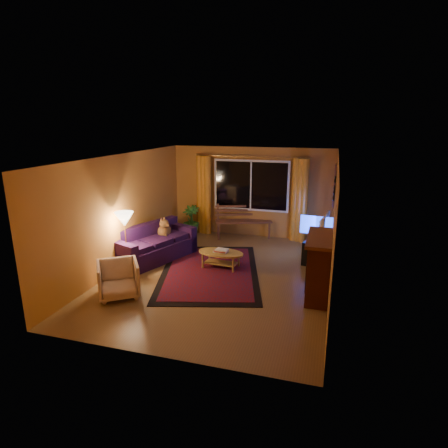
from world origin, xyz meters
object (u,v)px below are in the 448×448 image
(bench, at_px, (243,229))
(floor_lamp, at_px, (126,243))
(sofa, at_px, (154,243))
(coffee_table, at_px, (221,260))
(armchair, at_px, (118,278))
(tv_console, at_px, (319,248))

(bench, distance_m, floor_lamp, 3.67)
(sofa, distance_m, floor_lamp, 0.91)
(coffee_table, bearing_deg, armchair, -127.13)
(sofa, xyz_separation_m, coffee_table, (1.65, -0.06, -0.22))
(bench, xyz_separation_m, floor_lamp, (-1.84, -3.14, 0.42))
(sofa, relative_size, armchair, 2.71)
(coffee_table, bearing_deg, tv_console, 30.35)
(armchair, bearing_deg, tv_console, 6.40)
(armchair, bearing_deg, floor_lamp, 77.86)
(bench, bearing_deg, armchair, -127.88)
(floor_lamp, relative_size, coffee_table, 1.27)
(coffee_table, bearing_deg, bench, 91.26)
(bench, bearing_deg, sofa, -144.69)
(bench, height_order, floor_lamp, floor_lamp)
(tv_console, bearing_deg, armchair, -124.29)
(bench, bearing_deg, tv_console, -48.16)
(bench, relative_size, floor_lamp, 1.19)
(armchair, relative_size, floor_lamp, 0.57)
(armchair, height_order, floor_lamp, floor_lamp)
(bench, height_order, armchair, armchair)
(armchair, distance_m, tv_console, 4.68)
(sofa, bearing_deg, floor_lamp, -84.32)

